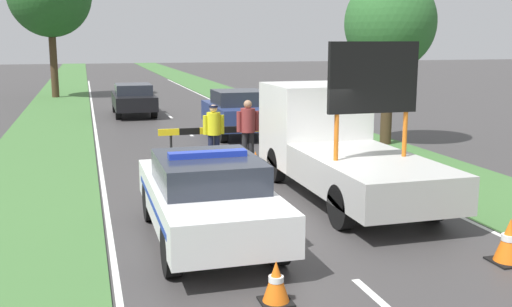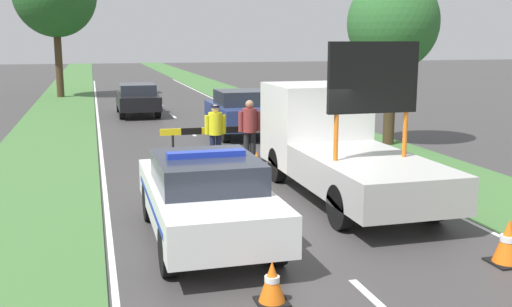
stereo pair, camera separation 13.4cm
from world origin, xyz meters
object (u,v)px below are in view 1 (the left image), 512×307
object	(u,v)px
police_officer	(214,129)
pedestrian_civilian	(248,126)
queued_car_sedan_black	(133,99)
roadside_tree_near_right	(390,24)
traffic_cone_near_police	(197,167)
traffic_cone_behind_barrier	(509,241)
police_car	(207,196)
traffic_cone_centre_front	(276,282)
work_truck	(334,142)
road_barrier	(220,132)
queued_car_hatch_blue	(238,112)
traffic_cone_near_truck	(296,141)
traffic_cone_lane_edge	(255,165)

from	to	relation	value
police_officer	pedestrian_civilian	world-z (taller)	pedestrian_civilian
queued_car_sedan_black	roadside_tree_near_right	distance (m)	13.01
traffic_cone_near_police	traffic_cone_behind_barrier	xyz separation A→B (m)	(3.58, -7.20, 0.10)
police_car	traffic_cone_centre_front	world-z (taller)	police_car
work_truck	traffic_cone_near_police	distance (m)	3.68
traffic_cone_near_police	traffic_cone_centre_front	xyz separation A→B (m)	(-0.34, -7.60, 0.03)
work_truck	pedestrian_civilian	xyz separation A→B (m)	(-1.04, 3.58, -0.10)
traffic_cone_near_police	traffic_cone_behind_barrier	bearing A→B (deg)	-63.58
police_car	road_barrier	xyz separation A→B (m)	(1.74, 6.82, 0.01)
pedestrian_civilian	traffic_cone_near_police	distance (m)	2.24
traffic_cone_near_police	queued_car_sedan_black	size ratio (longest dim) A/B	0.12
work_truck	roadside_tree_near_right	xyz separation A→B (m)	(4.12, 5.26, 2.76)
traffic_cone_near_police	roadside_tree_near_right	world-z (taller)	roadside_tree_near_right
road_barrier	pedestrian_civilian	xyz separation A→B (m)	(0.65, -0.68, 0.24)
work_truck	police_officer	size ratio (longest dim) A/B	3.72
work_truck	traffic_cone_near_police	world-z (taller)	work_truck
police_car	queued_car_hatch_blue	world-z (taller)	queued_car_hatch_blue
police_officer	traffic_cone_centre_front	size ratio (longest dim) A/B	2.85
traffic_cone_behind_barrier	queued_car_hatch_blue	distance (m)	13.32
queued_car_sedan_black	traffic_cone_centre_front	bearing A→B (deg)	90.51
police_car	traffic_cone_near_truck	distance (m)	9.07
police_car	pedestrian_civilian	world-z (taller)	pedestrian_civilian
traffic_cone_behind_barrier	queued_car_sedan_black	distance (m)	20.82
police_officer	roadside_tree_near_right	world-z (taller)	roadside_tree_near_right
queued_car_hatch_blue	queued_car_sedan_black	xyz separation A→B (m)	(-3.15, 7.13, -0.10)
police_car	work_truck	xyz separation A→B (m)	(3.43, 2.56, 0.35)
traffic_cone_near_truck	roadside_tree_near_right	bearing A→B (deg)	-1.29
road_barrier	roadside_tree_near_right	world-z (taller)	roadside_tree_near_right
traffic_cone_behind_barrier	roadside_tree_near_right	distance (m)	11.23
work_truck	traffic_cone_lane_edge	size ratio (longest dim) A/B	9.05
queued_car_hatch_blue	roadside_tree_near_right	distance (m)	6.07
work_truck	police_car	bearing A→B (deg)	33.59
traffic_cone_centre_front	traffic_cone_behind_barrier	distance (m)	3.94
police_officer	road_barrier	bearing A→B (deg)	-148.58
roadside_tree_near_right	queued_car_hatch_blue	bearing A→B (deg)	143.40
road_barrier	traffic_cone_centre_front	size ratio (longest dim) A/B	6.03
police_officer	work_truck	bearing A→B (deg)	88.01
traffic_cone_behind_barrier	traffic_cone_near_truck	bearing A→B (deg)	89.20
traffic_cone_behind_barrier	traffic_cone_lane_edge	distance (m)	7.02
police_officer	roadside_tree_near_right	distance (m)	6.93
work_truck	traffic_cone_lane_edge	distance (m)	2.37
traffic_cone_near_truck	traffic_cone_near_police	bearing A→B (deg)	-141.01
traffic_cone_near_police	roadside_tree_near_right	xyz separation A→B (m)	(6.83, 2.94, 3.65)
traffic_cone_behind_barrier	traffic_cone_lane_edge	size ratio (longest dim) A/B	1.05
traffic_cone_centre_front	traffic_cone_near_truck	world-z (taller)	traffic_cone_centre_front
traffic_cone_lane_edge	traffic_cone_near_police	bearing A→B (deg)	158.60
road_barrier	traffic_cone_centre_front	distance (m)	9.66
road_barrier	traffic_cone_near_police	distance (m)	2.27
police_officer	traffic_cone_centre_front	xyz separation A→B (m)	(-1.08, -9.02, -0.70)
traffic_cone_centre_front	road_barrier	bearing A→B (deg)	81.86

